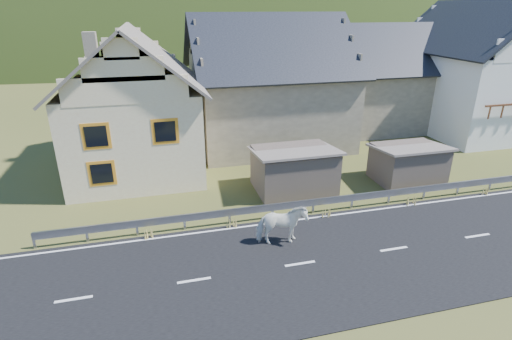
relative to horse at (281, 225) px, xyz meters
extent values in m
plane|color=#3A4219|center=(4.27, -1.53, -0.89)|extent=(160.00, 160.00, 0.00)
cube|color=black|center=(4.27, -1.53, -0.87)|extent=(60.00, 7.00, 0.04)
cube|color=silver|center=(4.27, -1.53, -0.85)|extent=(60.00, 6.60, 0.01)
cube|color=#93969B|center=(4.27, 2.15, -0.31)|extent=(28.00, 0.08, 0.34)
cube|color=#93969B|center=(-9.73, 2.17, -0.54)|extent=(0.10, 0.06, 0.70)
cube|color=#93969B|center=(-7.73, 2.17, -0.54)|extent=(0.10, 0.06, 0.70)
cube|color=#93969B|center=(-5.73, 2.17, -0.54)|extent=(0.10, 0.06, 0.70)
cube|color=#93969B|center=(-3.73, 2.17, -0.54)|extent=(0.10, 0.06, 0.70)
cube|color=#93969B|center=(-1.73, 2.17, -0.54)|extent=(0.10, 0.06, 0.70)
cube|color=#93969B|center=(0.27, 2.17, -0.54)|extent=(0.10, 0.06, 0.70)
cube|color=#93969B|center=(2.27, 2.17, -0.54)|extent=(0.10, 0.06, 0.70)
cube|color=#93969B|center=(4.27, 2.17, -0.54)|extent=(0.10, 0.06, 0.70)
cube|color=#93969B|center=(6.27, 2.17, -0.54)|extent=(0.10, 0.06, 0.70)
cube|color=#93969B|center=(8.27, 2.17, -0.54)|extent=(0.10, 0.06, 0.70)
cube|color=#93969B|center=(10.27, 2.17, -0.54)|extent=(0.10, 0.06, 0.70)
cube|color=#93969B|center=(12.27, 2.17, -0.54)|extent=(0.10, 0.06, 0.70)
cube|color=brown|center=(2.27, 4.97, 0.21)|extent=(4.30, 3.30, 2.40)
cube|color=brown|center=(8.77, 4.47, 0.11)|extent=(3.80, 2.90, 2.20)
cube|color=#FFEEBE|center=(-5.73, 10.47, 1.61)|extent=(7.00, 9.00, 5.00)
cube|color=orange|center=(-7.33, 5.97, 2.51)|extent=(1.30, 0.12, 1.30)
cube|color=orange|center=(-4.13, 5.97, 2.51)|extent=(1.30, 0.12, 1.30)
cube|color=orange|center=(-7.33, 5.97, 0.61)|extent=(1.30, 0.12, 1.30)
cube|color=gray|center=(-7.73, 11.97, 5.67)|extent=(0.70, 0.70, 2.40)
cube|color=gray|center=(3.27, 13.47, 1.61)|extent=(10.00, 9.00, 5.00)
cube|color=gray|center=(13.27, 15.47, 1.41)|extent=(9.00, 8.00, 4.60)
cube|color=white|center=(19.27, 12.47, 2.11)|extent=(8.00, 10.00, 6.00)
ellipsoid|color=#2C3B16|center=(9.27, 178.47, -20.89)|extent=(440.00, 280.00, 260.00)
imported|color=white|center=(0.00, 0.00, 0.00)|extent=(1.07, 2.08, 1.71)
camera|label=1|loc=(-4.48, -13.35, 8.18)|focal=28.00mm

